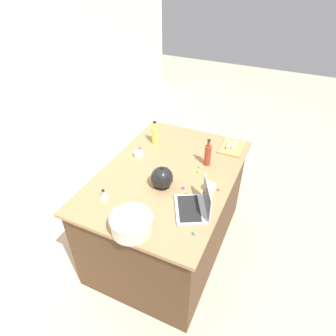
{
  "coord_description": "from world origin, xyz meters",
  "views": [
    {
      "loc": [
        -1.82,
        -0.84,
        2.44
      ],
      "look_at": [
        0.0,
        0.0,
        0.95
      ],
      "focal_mm": 31.84,
      "sensor_mm": 36.0,
      "label": 1
    }
  ],
  "objects_px": {
    "ramekin_medium": "(138,154)",
    "butter_stick_left": "(235,146)",
    "bottle_soy": "(208,155)",
    "kettle": "(162,178)",
    "cutting_board": "(232,147)",
    "kitchen_timer": "(104,194)",
    "butter_stick_right": "(230,145)",
    "laptop": "(196,205)",
    "mixing_bowl_large": "(131,223)",
    "ramekin_small": "(209,187)",
    "bottle_oil": "(155,134)"
  },
  "relations": [
    {
      "from": "ramekin_medium",
      "to": "kitchen_timer",
      "type": "distance_m",
      "value": 0.61
    },
    {
      "from": "kettle",
      "to": "kitchen_timer",
      "type": "height_order",
      "value": "kettle"
    },
    {
      "from": "butter_stick_left",
      "to": "butter_stick_right",
      "type": "xyz_separation_m",
      "value": [
        -0.02,
        0.05,
        0.0
      ]
    },
    {
      "from": "bottle_soy",
      "to": "butter_stick_right",
      "type": "relative_size",
      "value": 2.31
    },
    {
      "from": "bottle_soy",
      "to": "ramekin_small",
      "type": "relative_size",
      "value": 2.66
    },
    {
      "from": "bottle_oil",
      "to": "ramekin_medium",
      "type": "relative_size",
      "value": 2.65
    },
    {
      "from": "kettle",
      "to": "ramekin_medium",
      "type": "height_order",
      "value": "kettle"
    },
    {
      "from": "laptop",
      "to": "bottle_oil",
      "type": "height_order",
      "value": "bottle_oil"
    },
    {
      "from": "butter_stick_left",
      "to": "butter_stick_right",
      "type": "height_order",
      "value": "same"
    },
    {
      "from": "cutting_board",
      "to": "laptop",
      "type": "bearing_deg",
      "value": 178.58
    },
    {
      "from": "mixing_bowl_large",
      "to": "kitchen_timer",
      "type": "distance_m",
      "value": 0.41
    },
    {
      "from": "ramekin_small",
      "to": "kitchen_timer",
      "type": "height_order",
      "value": "kitchen_timer"
    },
    {
      "from": "laptop",
      "to": "butter_stick_right",
      "type": "distance_m",
      "value": 0.91
    },
    {
      "from": "cutting_board",
      "to": "kitchen_timer",
      "type": "bearing_deg",
      "value": 147.31
    },
    {
      "from": "ramekin_medium",
      "to": "butter_stick_left",
      "type": "bearing_deg",
      "value": -57.54
    },
    {
      "from": "kitchen_timer",
      "to": "mixing_bowl_large",
      "type": "bearing_deg",
      "value": -118.05
    },
    {
      "from": "bottle_oil",
      "to": "ramekin_medium",
      "type": "bearing_deg",
      "value": 172.47
    },
    {
      "from": "butter_stick_left",
      "to": "bottle_oil",
      "type": "bearing_deg",
      "value": 106.59
    },
    {
      "from": "kettle",
      "to": "ramekin_small",
      "type": "bearing_deg",
      "value": -72.55
    },
    {
      "from": "butter_stick_right",
      "to": "mixing_bowl_large",
      "type": "bearing_deg",
      "value": 165.71
    },
    {
      "from": "laptop",
      "to": "bottle_soy",
      "type": "xyz_separation_m",
      "value": [
        0.58,
        0.11,
        0.06
      ]
    },
    {
      "from": "bottle_soy",
      "to": "butter_stick_left",
      "type": "bearing_deg",
      "value": -23.97
    },
    {
      "from": "bottle_soy",
      "to": "cutting_board",
      "type": "bearing_deg",
      "value": -20.62
    },
    {
      "from": "butter_stick_right",
      "to": "ramekin_small",
      "type": "relative_size",
      "value": 1.15
    },
    {
      "from": "bottle_soy",
      "to": "ramekin_medium",
      "type": "bearing_deg",
      "value": 102.72
    },
    {
      "from": "butter_stick_right",
      "to": "butter_stick_left",
      "type": "bearing_deg",
      "value": -68.66
    },
    {
      "from": "bottle_soy",
      "to": "cutting_board",
      "type": "distance_m",
      "value": 0.39
    },
    {
      "from": "cutting_board",
      "to": "butter_stick_left",
      "type": "bearing_deg",
      "value": -99.71
    },
    {
      "from": "bottle_oil",
      "to": "kettle",
      "type": "distance_m",
      "value": 0.66
    },
    {
      "from": "kettle",
      "to": "ramekin_medium",
      "type": "relative_size",
      "value": 2.43
    },
    {
      "from": "bottle_oil",
      "to": "ramekin_small",
      "type": "height_order",
      "value": "bottle_oil"
    },
    {
      "from": "butter_stick_right",
      "to": "ramekin_medium",
      "type": "height_order",
      "value": "butter_stick_right"
    },
    {
      "from": "laptop",
      "to": "butter_stick_left",
      "type": "xyz_separation_m",
      "value": [
        0.93,
        -0.05,
        -0.01
      ]
    },
    {
      "from": "bottle_oil",
      "to": "kitchen_timer",
      "type": "height_order",
      "value": "bottle_oil"
    },
    {
      "from": "laptop",
      "to": "kitchen_timer",
      "type": "distance_m",
      "value": 0.7
    },
    {
      "from": "bottle_oil",
      "to": "butter_stick_right",
      "type": "distance_m",
      "value": 0.72
    },
    {
      "from": "bottle_soy",
      "to": "kettle",
      "type": "relative_size",
      "value": 1.19
    },
    {
      "from": "butter_stick_left",
      "to": "kitchen_timer",
      "type": "bearing_deg",
      "value": 146.39
    },
    {
      "from": "laptop",
      "to": "ramekin_small",
      "type": "relative_size",
      "value": 3.95
    },
    {
      "from": "kettle",
      "to": "cutting_board",
      "type": "bearing_deg",
      "value": -25.03
    },
    {
      "from": "mixing_bowl_large",
      "to": "bottle_oil",
      "type": "xyz_separation_m",
      "value": [
        1.07,
        0.37,
        0.03
      ]
    },
    {
      "from": "bottle_oil",
      "to": "kettle",
      "type": "bearing_deg",
      "value": -148.38
    },
    {
      "from": "kettle",
      "to": "ramekin_medium",
      "type": "distance_m",
      "value": 0.48
    },
    {
      "from": "kettle",
      "to": "ramekin_small",
      "type": "distance_m",
      "value": 0.38
    },
    {
      "from": "ramekin_small",
      "to": "cutting_board",
      "type": "bearing_deg",
      "value": -0.46
    },
    {
      "from": "bottle_oil",
      "to": "butter_stick_right",
      "type": "relative_size",
      "value": 2.11
    },
    {
      "from": "bottle_oil",
      "to": "ramekin_small",
      "type": "distance_m",
      "value": 0.84
    },
    {
      "from": "ramekin_medium",
      "to": "kitchen_timer",
      "type": "bearing_deg",
      "value": -176.15
    },
    {
      "from": "ramekin_small",
      "to": "butter_stick_right",
      "type": "bearing_deg",
      "value": 1.51
    },
    {
      "from": "butter_stick_left",
      "to": "bottle_soy",
      "type": "bearing_deg",
      "value": 156.03
    }
  ]
}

